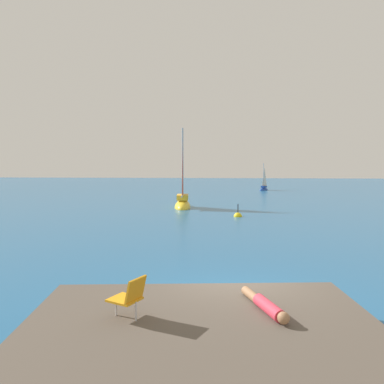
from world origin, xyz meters
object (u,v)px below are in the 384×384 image
Objects in this scene: person_sunbather at (266,305)px; marker_buoy at (238,217)px; beach_chair at (129,296)px; sailboat_near at (183,203)px; sailboat_far at (264,189)px.

person_sunbather is 1.50× the size of marker_buoy.
person_sunbather is at bearing -141.75° from beach_chair.
sailboat_near reaches higher than marker_buoy.
sailboat_near is at bearing -60.90° from beach_chair.
sailboat_near reaches higher than person_sunbather.
marker_buoy is at bearing 19.76° from sailboat_far.
sailboat_far reaches higher than beach_chair.
person_sunbather is 2.61m from beach_chair.
sailboat_far is at bearing -74.02° from beach_chair.
sailboat_near is at bearing 6.38° from sailboat_far.
sailboat_near is at bearing 131.42° from marker_buoy.
person_sunbather is (-4.86, -42.69, 0.66)m from sailboat_far.
sailboat_far is 4.92× the size of beach_chair.
sailboat_far is 42.98m from person_sunbather.
sailboat_far is 2.32× the size of person_sunbather.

